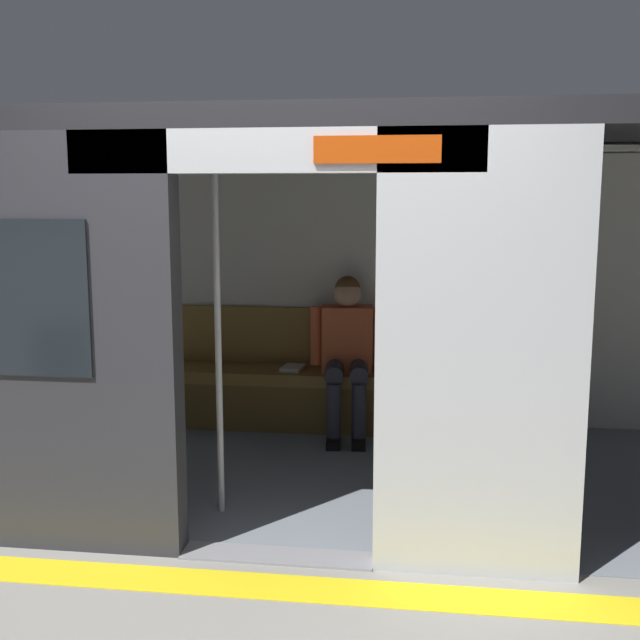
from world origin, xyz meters
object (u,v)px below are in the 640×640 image
bench_seat (330,385)px  grab_pole_door (218,334)px  handbag (402,361)px  person_seated (347,345)px  train_car (301,248)px  book (293,368)px

bench_seat → grab_pole_door: 1.83m
bench_seat → handbag: 0.58m
handbag → grab_pole_door: (0.96, 1.71, 0.49)m
person_seated → handbag: size_ratio=4.53×
bench_seat → person_seated: person_seated is taller
train_car → bench_seat: 1.49m
train_car → grab_pole_door: train_car is taller
bench_seat → book: (0.29, -0.04, 0.12)m
handbag → train_car: bearing=60.1°
bench_seat → person_seated: (-0.14, 0.05, 0.33)m
grab_pole_door → train_car: bearing=-118.6°
train_car → book: size_ratio=29.09×
handbag → book: handbag is taller
train_car → book: 1.44m
bench_seat → grab_pole_door: bearing=75.7°
bench_seat → book: 0.32m
train_car → person_seated: 1.24m
person_seated → grab_pole_door: grab_pole_door is taller
train_car → grab_pole_door: size_ratio=3.11×
train_car → handbag: train_car is taller
book → bench_seat: bearing=179.2°
train_car → bench_seat: (-0.06, -0.99, -1.11)m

